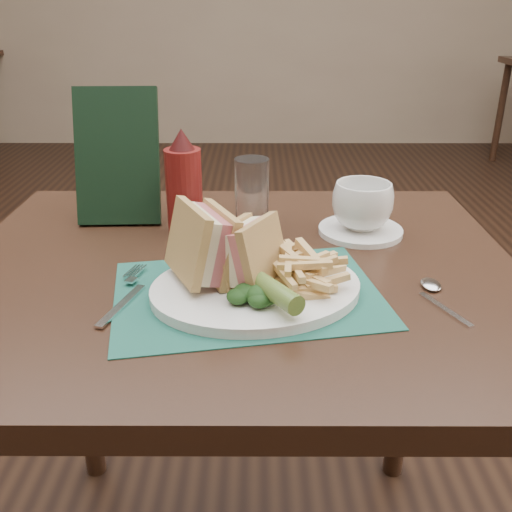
{
  "coord_description": "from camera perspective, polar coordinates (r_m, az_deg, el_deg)",
  "views": [
    {
      "loc": [
        0.03,
        -1.32,
        1.14
      ],
      "look_at": [
        0.03,
        -0.57,
        0.8
      ],
      "focal_mm": 40.0,
      "sensor_mm": 36.0,
      "label": 1
    }
  ],
  "objects": [
    {
      "name": "coffee_cup",
      "position": [
        1.03,
        10.59,
        4.96
      ],
      "size": [
        0.14,
        0.14,
        0.08
      ],
      "primitive_type": "imported",
      "rotation": [
        0.0,
        0.0,
        0.38
      ],
      "color": "white",
      "rests_on": "saucer"
    },
    {
      "name": "kale_garnish",
      "position": [
        0.76,
        0.24,
        -3.72
      ],
      "size": [
        0.11,
        0.08,
        0.03
      ],
      "primitive_type": null,
      "color": "black",
      "rests_on": "plate"
    },
    {
      "name": "fork",
      "position": [
        0.83,
        -12.9,
        -3.55
      ],
      "size": [
        0.08,
        0.17,
        0.01
      ],
      "primitive_type": null,
      "rotation": [
        0.0,
        0.0,
        -0.29
      ],
      "color": "silver",
      "rests_on": "placemat"
    },
    {
      "name": "plate",
      "position": [
        0.81,
        -0.01,
        -3.29
      ],
      "size": [
        0.35,
        0.3,
        0.01
      ],
      "primitive_type": null,
      "rotation": [
        0.0,
        0.0,
        0.23
      ],
      "color": "white",
      "rests_on": "placemat"
    },
    {
      "name": "sandwich_half_b",
      "position": [
        0.8,
        -1.88,
        0.82
      ],
      "size": [
        0.11,
        0.12,
        0.1
      ],
      "primitive_type": null,
      "rotation": [
        0.0,
        -0.24,
        -0.53
      ],
      "color": "tan",
      "rests_on": "plate"
    },
    {
      "name": "placemat",
      "position": [
        0.82,
        -0.88,
        -3.77
      ],
      "size": [
        0.42,
        0.33,
        0.0
      ],
      "primitive_type": "cube",
      "rotation": [
        0.0,
        0.0,
        0.18
      ],
      "color": "#1A5547",
      "rests_on": "table_main"
    },
    {
      "name": "floor",
      "position": [
        1.74,
        -1.04,
        -16.26
      ],
      "size": [
        7.0,
        7.0,
        0.0
      ],
      "primitive_type": "plane",
      "color": "black",
      "rests_on": "ground"
    },
    {
      "name": "table_main",
      "position": [
        1.12,
        -1.72,
        -18.44
      ],
      "size": [
        0.9,
        0.75,
        0.75
      ],
      "primitive_type": null,
      "color": "black",
      "rests_on": "ground"
    },
    {
      "name": "fries_pile",
      "position": [
        0.81,
        4.48,
        -0.92
      ],
      "size": [
        0.18,
        0.2,
        0.05
      ],
      "primitive_type": null,
      "color": "tan",
      "rests_on": "plate"
    },
    {
      "name": "drinking_glass",
      "position": [
        1.03,
        -0.42,
        6.18
      ],
      "size": [
        0.08,
        0.08,
        0.13
      ],
      "primitive_type": "cylinder",
      "rotation": [
        0.0,
        0.0,
        0.39
      ],
      "color": "white",
      "rests_on": "table_main"
    },
    {
      "name": "wall_back",
      "position": [
        4.95,
        -0.24,
        11.23
      ],
      "size": [
        6.0,
        0.0,
        6.0
      ],
      "primitive_type": "plane",
      "rotation": [
        1.57,
        0.0,
        0.0
      ],
      "color": "gray",
      "rests_on": "ground"
    },
    {
      "name": "saucer",
      "position": [
        1.04,
        10.39,
        2.52
      ],
      "size": [
        0.18,
        0.18,
        0.01
      ],
      "primitive_type": "cylinder",
      "rotation": [
        0.0,
        0.0,
        0.25
      ],
      "color": "white",
      "rests_on": "table_main"
    },
    {
      "name": "spoon",
      "position": [
        0.84,
        17.92,
        -4.06
      ],
      "size": [
        0.09,
        0.15,
        0.01
      ],
      "primitive_type": null,
      "rotation": [
        0.0,
        0.0,
        0.43
      ],
      "color": "silver",
      "rests_on": "table_main"
    },
    {
      "name": "pickle_spear",
      "position": [
        0.75,
        1.43,
        -3.26
      ],
      "size": [
        0.09,
        0.12,
        0.03
      ],
      "primitive_type": "cylinder",
      "rotation": [
        1.54,
        0.0,
        0.56
      ],
      "color": "#4A6928",
      "rests_on": "plate"
    },
    {
      "name": "check_presenter",
      "position": [
        1.09,
        -13.69,
        9.65
      ],
      "size": [
        0.16,
        0.1,
        0.24
      ],
      "primitive_type": "cube",
      "rotation": [
        -0.31,
        0.0,
        0.04
      ],
      "color": "black",
      "rests_on": "table_main"
    },
    {
      "name": "sandwich_half_a",
      "position": [
        0.8,
        -6.84,
        1.03
      ],
      "size": [
        0.12,
        0.14,
        0.11
      ],
      "primitive_type": null,
      "rotation": [
        0.0,
        0.24,
        0.46
      ],
      "color": "tan",
      "rests_on": "plate"
    },
    {
      "name": "ketchup_bottle",
      "position": [
        1.01,
        -7.24,
        7.41
      ],
      "size": [
        0.08,
        0.08,
        0.19
      ],
      "primitive_type": null,
      "rotation": [
        0.0,
        0.0,
        0.25
      ],
      "color": "#611210",
      "rests_on": "table_main"
    }
  ]
}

